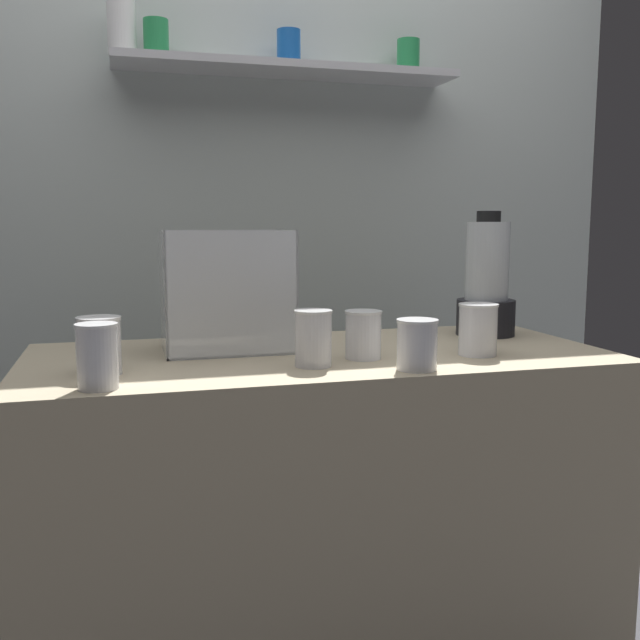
# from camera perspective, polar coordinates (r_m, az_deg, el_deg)

# --- Properties ---
(counter) EXTENTS (1.40, 0.64, 0.90)m
(counter) POSITION_cam_1_polar(r_m,az_deg,el_deg) (1.87, -0.00, -16.32)
(counter) COLOR tan
(counter) RESTS_ON ground_plane
(back_wall_unit) EXTENTS (2.60, 0.24, 2.50)m
(back_wall_unit) POSITION_cam_1_polar(r_m,az_deg,el_deg) (2.45, -4.88, 8.99)
(back_wall_unit) COLOR silver
(back_wall_unit) RESTS_ON ground_plane
(carrot_display_bin) EXTENTS (0.31, 0.23, 0.30)m
(carrot_display_bin) POSITION_cam_1_polar(r_m,az_deg,el_deg) (1.77, -7.62, 0.54)
(carrot_display_bin) COLOR white
(carrot_display_bin) RESTS_ON counter
(blender_pitcher) EXTENTS (0.16, 0.16, 0.35)m
(blender_pitcher) POSITION_cam_1_polar(r_m,az_deg,el_deg) (2.04, 13.25, 2.68)
(blender_pitcher) COLOR black
(blender_pitcher) RESTS_ON counter
(juice_cup_orange_far_left) EXTENTS (0.08, 0.08, 0.13)m
(juice_cup_orange_far_left) POSITION_cam_1_polar(r_m,az_deg,el_deg) (1.41, -17.48, -2.97)
(juice_cup_orange_far_left) COLOR white
(juice_cup_orange_far_left) RESTS_ON counter
(juice_cup_beet_left) EXTENTS (0.09, 0.09, 0.12)m
(juice_cup_beet_left) POSITION_cam_1_polar(r_m,az_deg,el_deg) (1.54, -17.32, -2.22)
(juice_cup_beet_left) COLOR white
(juice_cup_beet_left) RESTS_ON counter
(juice_cup_carrot_middle) EXTENTS (0.08, 0.08, 0.12)m
(juice_cup_carrot_middle) POSITION_cam_1_polar(r_m,az_deg,el_deg) (1.56, -0.55, -1.73)
(juice_cup_carrot_middle) COLOR white
(juice_cup_carrot_middle) RESTS_ON counter
(juice_cup_mango_right) EXTENTS (0.09, 0.09, 0.11)m
(juice_cup_mango_right) POSITION_cam_1_polar(r_m,az_deg,el_deg) (1.65, 3.50, -1.34)
(juice_cup_mango_right) COLOR white
(juice_cup_mango_right) RESTS_ON counter
(juice_cup_pomegranate_far_right) EXTENTS (0.09, 0.09, 0.11)m
(juice_cup_pomegranate_far_right) POSITION_cam_1_polar(r_m,az_deg,el_deg) (1.54, 7.82, -2.12)
(juice_cup_pomegranate_far_right) COLOR white
(juice_cup_pomegranate_far_right) RESTS_ON counter
(juice_cup_pomegranate_rightmost) EXTENTS (0.09, 0.09, 0.12)m
(juice_cup_pomegranate_rightmost) POSITION_cam_1_polar(r_m,az_deg,el_deg) (1.73, 12.58, -0.99)
(juice_cup_pomegranate_rightmost) COLOR white
(juice_cup_pomegranate_rightmost) RESTS_ON counter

